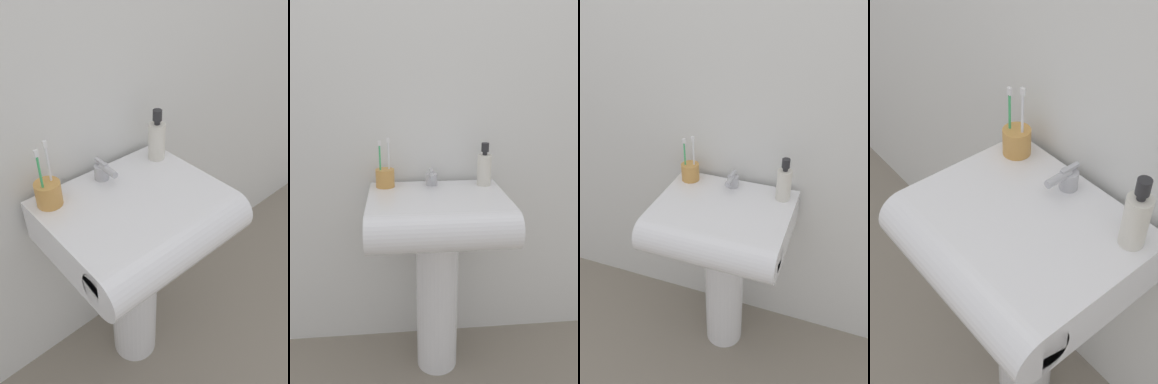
# 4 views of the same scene
# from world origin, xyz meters

# --- Properties ---
(ground_plane) EXTENTS (6.00, 6.00, 0.00)m
(ground_plane) POSITION_xyz_m (0.00, 0.00, 0.00)
(ground_plane) COLOR gray
(ground_plane) RESTS_ON ground
(wall_back) EXTENTS (5.00, 0.05, 2.40)m
(wall_back) POSITION_xyz_m (0.00, 0.24, 1.20)
(wall_back) COLOR silver
(wall_back) RESTS_ON ground
(sink_pedestal) EXTENTS (0.18, 0.18, 0.67)m
(sink_pedestal) POSITION_xyz_m (0.00, 0.00, 0.33)
(sink_pedestal) COLOR white
(sink_pedestal) RESTS_ON ground
(sink_basin) EXTENTS (0.55, 0.47, 0.14)m
(sink_basin) POSITION_xyz_m (0.00, -0.05, 0.74)
(sink_basin) COLOR white
(sink_basin) RESTS_ON sink_pedestal
(faucet) EXTENTS (0.05, 0.10, 0.07)m
(faucet) POSITION_xyz_m (-0.01, 0.13, 0.84)
(faucet) COLOR #B7B7BC
(faucet) RESTS_ON sink_basin
(toothbrush_cup) EXTENTS (0.08, 0.08, 0.21)m
(toothbrush_cup) POSITION_xyz_m (-0.21, 0.13, 0.85)
(toothbrush_cup) COLOR #D19347
(toothbrush_cup) RESTS_ON sink_basin
(soap_bottle) EXTENTS (0.06, 0.06, 0.18)m
(soap_bottle) POSITION_xyz_m (0.21, 0.12, 0.89)
(soap_bottle) COLOR silver
(soap_bottle) RESTS_ON sink_basin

